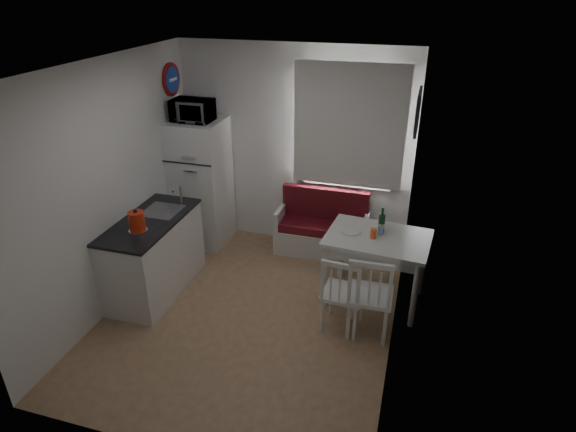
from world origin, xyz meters
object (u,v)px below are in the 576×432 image
bench (322,233)px  wine_bottle (382,221)px  microwave (192,110)px  kettle (137,222)px  dining_table (378,244)px  kitchen_counter (154,255)px  fridge (201,183)px  chair_right (370,290)px  chair_left (342,288)px

bench → wine_bottle: wine_bottle is taller
wine_bottle → bench: bearing=136.2°
microwave → kettle: size_ratio=1.90×
dining_table → kettle: 2.53m
kitchen_counter → fridge: size_ratio=0.79×
dining_table → fridge: 2.53m
fridge → kettle: size_ratio=6.52×
dining_table → chair_right: (0.01, -0.67, -0.14)m
bench → kettle: size_ratio=4.59×
chair_left → chair_right: bearing=3.2°
chair_left → chair_right: size_ratio=0.93×
chair_right → fridge: fridge is taller
bench → microwave: 2.24m
chair_right → kitchen_counter: bearing=174.2°
bench → kettle: bearing=-134.3°
bench → dining_table: bench is taller
kitchen_counter → microwave: (0.02, 1.19, 1.36)m
dining_table → kettle: bearing=-156.7°
chair_right → microwave: microwave is taller
chair_right → bench: bearing=115.9°
bench → wine_bottle: 1.29m
microwave → wine_bottle: bearing=-14.0°
wine_bottle → fridge: bearing=164.9°
bench → fridge: size_ratio=0.70×
chair_right → fridge: 2.83m
bench → microwave: bearing=-174.5°
dining_table → wine_bottle: size_ratio=4.00×
chair_right → wine_bottle: bearing=88.4°
fridge → dining_table: bearing=-17.4°
chair_left → microwave: (-2.17, 1.37, 1.27)m
chair_right → wine_bottle: 0.85m
microwave → kettle: (0.03, -1.49, -0.79)m
chair_right → kettle: 2.44m
bench → chair_left: bearing=-70.7°
fridge → wine_bottle: fridge is taller
chair_right → microwave: (-2.43, 1.37, 1.23)m
chair_left → wine_bottle: bearing=75.5°
chair_right → kettle: kettle is taller
kitchen_counter → kettle: 0.65m
chair_left → wine_bottle: (0.26, 0.76, 0.41)m
dining_table → wine_bottle: (0.01, 0.10, 0.23)m
bench → chair_right: size_ratio=2.35×
dining_table → chair_left: (-0.25, -0.66, -0.18)m
bench → kettle: 2.41m
kitchen_counter → dining_table: kitchen_counter is taller
bench → microwave: (-1.63, -0.16, 1.53)m
bench → fridge: 1.73m
dining_table → microwave: 2.75m
bench → wine_bottle: (0.80, -0.76, 0.67)m
kitchen_counter → fridge: (0.02, 1.24, 0.38)m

